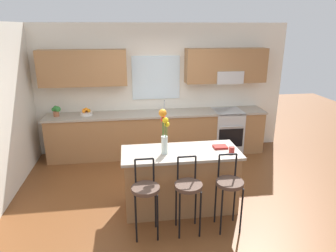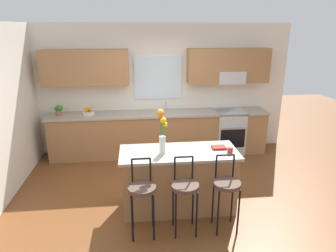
{
  "view_description": "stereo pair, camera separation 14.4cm",
  "coord_description": "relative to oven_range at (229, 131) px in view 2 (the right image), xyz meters",
  "views": [
    {
      "loc": [
        -0.61,
        -4.32,
        2.62
      ],
      "look_at": [
        0.06,
        0.55,
        1.0
      ],
      "focal_mm": 32.27,
      "sensor_mm": 36.0,
      "label": 1
    },
    {
      "loc": [
        -0.46,
        -4.33,
        2.62
      ],
      "look_at": [
        0.06,
        0.55,
        1.0
      ],
      "focal_mm": 32.27,
      "sensor_mm": 36.0,
      "label": 2
    }
  ],
  "objects": [
    {
      "name": "flower_vase",
      "position": [
        -1.63,
        -2.11,
        0.82
      ],
      "size": [
        0.15,
        0.15,
        0.65
      ],
      "color": "silver",
      "rests_on": "kitchen_island"
    },
    {
      "name": "bar_stool_middle",
      "position": [
        -1.39,
        -2.62,
        0.18
      ],
      "size": [
        0.36,
        0.36,
        1.04
      ],
      "color": "black",
      "rests_on": "ground"
    },
    {
      "name": "kitchen_island",
      "position": [
        -1.39,
        -2.06,
        0.0
      ],
      "size": [
        1.7,
        0.71,
        0.92
      ],
      "color": "#996B42",
      "rests_on": "ground"
    },
    {
      "name": "back_wall_assembly",
      "position": [
        -1.47,
        0.31,
        1.05
      ],
      "size": [
        5.6,
        0.5,
        2.7
      ],
      "color": "silver",
      "rests_on": "ground"
    },
    {
      "name": "counter_run",
      "position": [
        -1.5,
        0.02,
        0.01
      ],
      "size": [
        4.56,
        0.64,
        0.92
      ],
      "color": "#996B42",
      "rests_on": "ground"
    },
    {
      "name": "ground_plane",
      "position": [
        -1.5,
        -1.68,
        -0.46
      ],
      "size": [
        14.0,
        14.0,
        0.0
      ],
      "primitive_type": "plane",
      "color": "brown"
    },
    {
      "name": "bar_stool_far",
      "position": [
        -0.84,
        -2.62,
        0.18
      ],
      "size": [
        0.36,
        0.36,
        1.04
      ],
      "color": "black",
      "rests_on": "ground"
    },
    {
      "name": "bar_stool_near",
      "position": [
        -1.94,
        -2.62,
        0.18
      ],
      "size": [
        0.36,
        0.36,
        1.04
      ],
      "color": "black",
      "rests_on": "ground"
    },
    {
      "name": "potted_plant_small",
      "position": [
        -3.53,
        0.02,
        0.58
      ],
      "size": [
        0.18,
        0.12,
        0.22
      ],
      "color": "#9E5B3D",
      "rests_on": "counter_run"
    },
    {
      "name": "sink_faucet",
      "position": [
        -1.34,
        0.17,
        0.6
      ],
      "size": [
        0.02,
        0.13,
        0.23
      ],
      "color": "#B7BABC",
      "rests_on": "counter_run"
    },
    {
      "name": "cookbook",
      "position": [
        -0.79,
        -2.01,
        0.48
      ],
      "size": [
        0.2,
        0.15,
        0.03
      ],
      "primitive_type": "cube",
      "color": "maroon",
      "rests_on": "kitchen_island"
    },
    {
      "name": "oven_range",
      "position": [
        0.0,
        0.0,
        0.0
      ],
      "size": [
        0.6,
        0.64,
        0.92
      ],
      "color": "#B7BABC",
      "rests_on": "ground"
    },
    {
      "name": "fruit_bowl_oranges",
      "position": [
        -2.95,
        0.03,
        0.52
      ],
      "size": [
        0.24,
        0.24,
        0.16
      ],
      "color": "silver",
      "rests_on": "counter_run"
    },
    {
      "name": "mug_ceramic",
      "position": [
        -0.68,
        -2.2,
        0.51
      ],
      "size": [
        0.08,
        0.08,
        0.09
      ],
      "primitive_type": "cylinder",
      "color": "#A52D28",
      "rests_on": "kitchen_island"
    }
  ]
}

